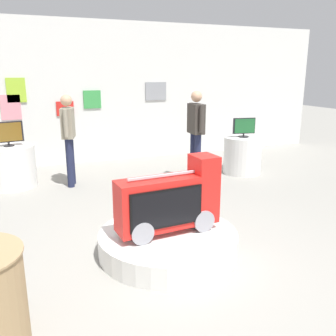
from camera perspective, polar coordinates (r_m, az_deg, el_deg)
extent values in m
plane|color=gray|center=(4.04, 1.20, -15.52)|extent=(30.00, 30.00, 0.00)
cube|color=silver|center=(8.47, -12.80, 11.29)|extent=(12.20, 0.10, 3.13)
cube|color=pink|center=(8.32, -23.34, 8.69)|extent=(0.39, 0.02, 0.51)
cube|color=red|center=(8.37, -15.76, 8.92)|extent=(0.37, 0.02, 0.31)
cube|color=green|center=(8.44, -11.75, 10.43)|extent=(0.39, 0.02, 0.39)
cube|color=#9ECC33|center=(8.29, -22.62, 11.15)|extent=(0.37, 0.02, 0.50)
cube|color=gray|center=(8.83, -1.91, 11.89)|extent=(0.52, 0.02, 0.42)
cylinder|color=silver|center=(4.32, 0.00, -11.48)|extent=(1.60, 1.60, 0.25)
cylinder|color=gray|center=(4.07, -4.87, -9.25)|extent=(0.28, 0.39, 0.26)
cylinder|color=gray|center=(4.37, 4.51, -7.50)|extent=(0.28, 0.39, 0.26)
cube|color=red|center=(4.12, 0.00, -5.33)|extent=(1.20, 0.40, 0.58)
cube|color=red|center=(4.22, 5.66, 0.63)|extent=(0.28, 0.35, 0.20)
cube|color=black|center=(3.93, -0.15, -6.33)|extent=(0.84, 0.07, 0.43)
cube|color=black|center=(3.93, -0.15, -6.33)|extent=(0.80, 0.07, 0.39)
cube|color=#B2B2B7|center=(4.02, 0.00, -1.05)|extent=(0.95, 0.09, 0.02)
cylinder|color=silver|center=(7.17, -23.26, 0.21)|extent=(0.85, 0.85, 0.75)
cylinder|color=black|center=(7.09, -23.58, 3.22)|extent=(0.18, 0.18, 0.02)
cylinder|color=black|center=(7.09, -23.61, 3.51)|extent=(0.04, 0.04, 0.05)
cube|color=black|center=(7.05, -23.78, 5.16)|extent=(0.52, 0.11, 0.36)
cube|color=brown|center=(7.03, -23.81, 5.13)|extent=(0.48, 0.08, 0.33)
cylinder|color=silver|center=(7.64, 11.54, 1.98)|extent=(0.77, 0.77, 0.75)
cylinder|color=black|center=(7.56, 11.69, 4.82)|extent=(0.20, 0.20, 0.02)
cylinder|color=black|center=(7.56, 11.71, 5.09)|extent=(0.04, 0.04, 0.05)
cube|color=black|center=(7.53, 11.78, 6.47)|extent=(0.46, 0.12, 0.32)
cube|color=#1E5B2D|center=(7.51, 11.90, 6.45)|extent=(0.42, 0.09, 0.28)
cylinder|color=#1E233F|center=(6.89, 3.95, 1.68)|extent=(0.12, 0.12, 0.94)
cylinder|color=#1E233F|center=(6.71, 4.63, 1.31)|extent=(0.12, 0.12, 0.94)
cube|color=#38332D|center=(6.67, 4.41, 7.68)|extent=(0.22, 0.39, 0.53)
sphere|color=tan|center=(6.63, 4.48, 11.07)|extent=(0.20, 0.20, 0.20)
cylinder|color=#38332D|center=(6.89, 3.60, 8.14)|extent=(0.08, 0.08, 0.48)
cylinder|color=#38332D|center=(6.45, 5.28, 7.65)|extent=(0.08, 0.08, 0.48)
cylinder|color=#1E233F|center=(6.78, -15.08, 0.74)|extent=(0.12, 0.12, 0.89)
cylinder|color=#1E233F|center=(6.97, -14.86, 1.14)|extent=(0.12, 0.12, 0.89)
cube|color=gray|center=(6.75, -15.37, 6.80)|extent=(0.29, 0.42, 0.53)
sphere|color=tan|center=(6.71, -15.60, 10.14)|extent=(0.20, 0.20, 0.20)
cylinder|color=gray|center=(6.51, -15.69, 6.74)|extent=(0.08, 0.08, 0.48)
cylinder|color=gray|center=(6.98, -15.11, 7.29)|extent=(0.08, 0.08, 0.48)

